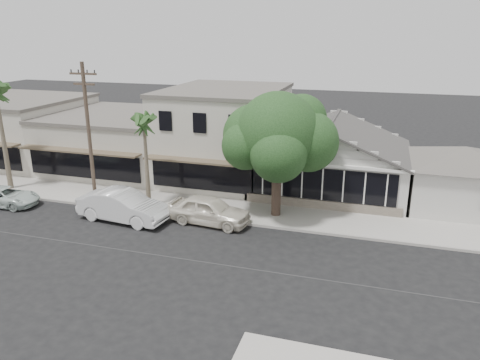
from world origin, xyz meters
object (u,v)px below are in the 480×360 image
(utility_pole, at_px, (89,132))
(car_1, at_px, (123,206))
(car_2, at_px, (6,196))
(shade_tree, at_px, (278,136))
(car_0, at_px, (209,210))

(utility_pole, height_order, car_1, utility_pole)
(utility_pole, height_order, car_2, utility_pole)
(car_2, distance_m, shade_tree, 17.82)
(car_1, relative_size, car_2, 1.28)
(car_0, height_order, car_1, car_1)
(car_0, xyz_separation_m, car_2, (-13.51, -1.08, -0.22))
(utility_pole, bearing_deg, shade_tree, 8.50)
(shade_tree, bearing_deg, utility_pole, -171.50)
(shade_tree, bearing_deg, car_2, -168.62)
(utility_pole, distance_m, shade_tree, 11.58)
(car_1, bearing_deg, utility_pole, 66.56)
(car_0, distance_m, shade_tree, 5.86)
(car_0, relative_size, car_1, 0.88)
(car_1, bearing_deg, car_2, 95.78)
(utility_pole, bearing_deg, car_2, -162.81)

